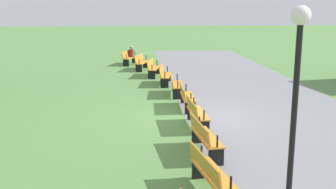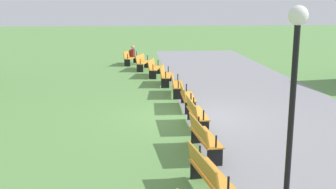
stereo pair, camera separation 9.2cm
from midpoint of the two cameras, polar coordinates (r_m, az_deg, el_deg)
name	(u,v)px [view 1 (the left image)]	position (r m, az deg, el deg)	size (l,w,h in m)	color
ground_plane	(193,117)	(13.93, 3.30, -3.15)	(120.00, 120.00, 0.00)	#5B8C47
path_paving	(276,115)	(14.64, 14.79, -2.76)	(40.03, 6.39, 0.01)	gray
bench_0	(129,57)	(26.11, -5.55, 5.25)	(1.84, 1.04, 0.89)	orange
bench_1	(141,62)	(23.90, -3.89, 4.60)	(1.84, 0.94, 0.89)	orange
bench_2	(153,68)	(21.67, -2.26, 3.80)	(1.84, 0.84, 0.89)	orange
bench_3	(164,75)	(19.43, -0.66, 2.80)	(1.83, 0.74, 0.89)	orange
bench_4	(175,84)	(17.18, 0.88, 1.51)	(1.82, 0.63, 0.89)	orange
bench_5	(186,96)	(14.93, 2.35, -0.20)	(1.80, 0.53, 0.89)	orange
bench_6	(196,112)	(12.68, 3.70, -2.52)	(1.80, 0.53, 0.89)	orange
bench_7	(204,136)	(10.45, 4.85, -5.85)	(1.82, 0.63, 0.89)	orange
bench_8	(210,173)	(8.27, 5.64, -10.97)	(1.83, 0.74, 0.89)	orange
person_seated	(133,54)	(26.26, -5.09, 5.66)	(0.46, 0.59, 1.20)	maroon
lamp_post	(297,75)	(6.92, 17.26, 2.59)	(0.32, 0.32, 3.75)	black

